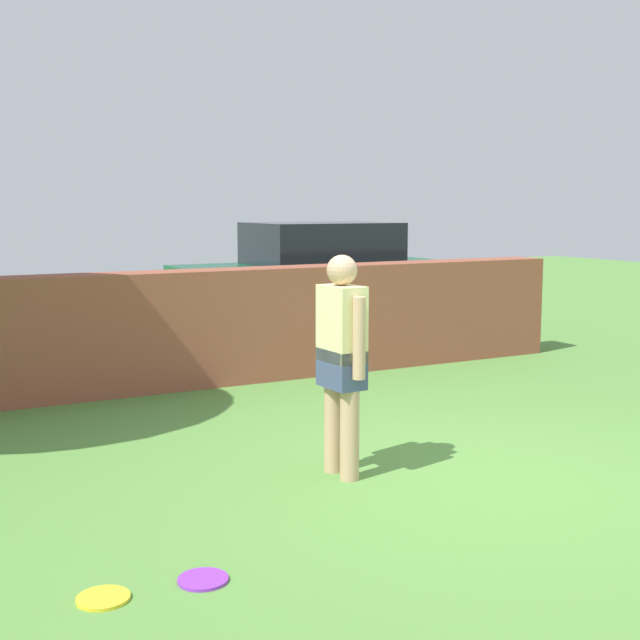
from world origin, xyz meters
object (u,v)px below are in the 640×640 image
person (342,355)px  car (321,282)px  frisbee_yellow (103,598)px  frisbee_purple (203,580)px

person → car: (2.84, 5.58, -0.04)m
person → car: 6.26m
car → frisbee_yellow: size_ratio=15.65×
frisbee_yellow → frisbee_purple: 0.52m
frisbee_yellow → frisbee_purple: size_ratio=1.00×
person → frisbee_yellow: size_ratio=6.00×
car → frisbee_yellow: 8.35m
person → frisbee_purple: size_ratio=6.00×
person → frisbee_purple: (-1.52, -1.19, -0.89)m
car → frisbee_purple: (-4.36, -6.76, -0.85)m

